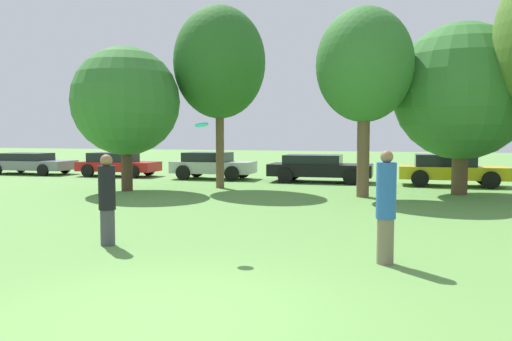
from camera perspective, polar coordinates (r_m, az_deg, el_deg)
name	(u,v)px	position (r m, az deg, el deg)	size (l,w,h in m)	color
ground_plane	(170,318)	(6.33, -9.51, -15.71)	(120.00, 120.00, 0.00)	#5B8E42
person_thrower	(107,199)	(10.30, -16.11, -3.05)	(0.32, 0.32, 1.75)	#3F3F47
person_catcher	(386,207)	(8.73, 14.14, -3.88)	(0.32, 0.32, 1.87)	#726651
frisbee	(202,125)	(9.59, -6.02, 5.03)	(0.26, 0.25, 0.11)	#19B2D8
tree_0	(126,102)	(20.06, -14.19, 7.39)	(4.04, 4.04, 5.39)	#473323
tree_1	(220,63)	(20.73, -4.05, 11.76)	(3.61, 3.61, 7.15)	brown
tree_2	(364,66)	(18.03, 11.88, 11.23)	(3.26, 3.26, 6.39)	brown
tree_3	(462,92)	(19.66, 21.76, 8.06)	(4.78, 4.78, 6.02)	brown
parked_car_grey	(30,163)	(30.18, -23.69, 0.78)	(4.64, 2.16, 1.13)	slate
parked_car_red	(117,164)	(27.15, -15.08, 0.72)	(4.10, 2.02, 1.20)	red
parked_car_silver	(212,165)	(24.72, -4.87, 0.63)	(3.94, 2.06, 1.27)	#B2B2B7
parked_car_black	(319,167)	(23.21, 6.92, 0.33)	(4.62, 2.24, 1.21)	black
parked_car_yellow	(450,169)	(22.77, 20.66, 0.12)	(4.35, 2.01, 1.30)	gold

